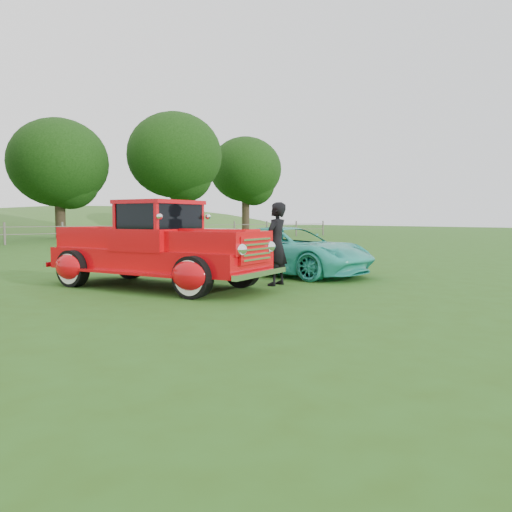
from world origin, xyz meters
TOP-DOWN VIEW (x-y plane):
  - ground at (0.00, 0.00)m, footprint 140.00×140.00m
  - fence_line at (0.00, 22.00)m, footprint 48.00×0.12m
  - tree_near_east at (5.00, 29.00)m, footprint 6.80×6.80m
  - tree_mid_east at (13.00, 27.00)m, footprint 7.20×7.20m
  - tree_far_east at (22.00, 30.00)m, footprint 6.60×6.60m
  - red_pickup at (-1.08, 2.19)m, footprint 3.52×5.28m
  - teal_sedan at (2.57, 2.26)m, footprint 2.87×4.65m
  - man at (1.01, 0.92)m, footprint 0.75×0.62m

SIDE VIEW (x-z plane):
  - ground at x=0.00m, z-range 0.00..0.00m
  - teal_sedan at x=2.57m, z-range 0.00..1.20m
  - fence_line at x=0.00m, z-range 0.00..1.20m
  - red_pickup at x=-1.08m, z-range -0.09..1.69m
  - man at x=1.01m, z-range 0.00..1.75m
  - tree_near_east at x=5.00m, z-range 1.08..9.41m
  - tree_far_east at x=22.00m, z-range 1.43..10.29m
  - tree_mid_east at x=13.00m, z-range 1.45..10.89m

